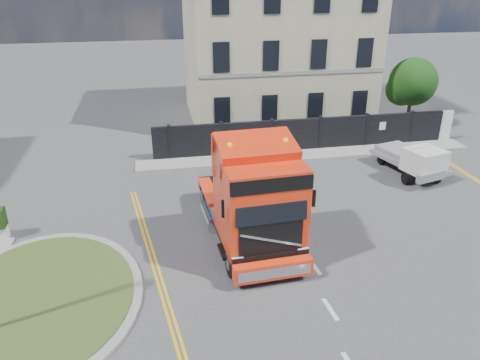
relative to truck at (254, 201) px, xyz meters
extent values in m
plane|color=#424244|center=(-0.72, 1.05, -2.03)|extent=(120.00, 120.00, 0.00)
cylinder|color=gray|center=(-7.72, -1.95, -1.97)|extent=(6.80, 6.80, 0.12)
cylinder|color=#2D471C|center=(-7.72, -1.95, -1.89)|extent=(6.20, 6.20, 0.05)
cube|color=black|center=(5.28, 10.05, -1.03)|extent=(18.00, 0.25, 2.00)
cube|color=silver|center=(13.78, 10.05, -1.03)|extent=(2.60, 0.12, 2.00)
cube|color=beige|center=(5.28, 17.55, 3.47)|extent=(12.00, 10.00, 11.00)
cylinder|color=#382619|center=(13.78, 13.05, -0.83)|extent=(0.24, 0.24, 2.40)
sphere|color=#14350F|center=(13.78, 13.05, 1.17)|extent=(3.20, 3.20, 3.20)
sphere|color=#14350F|center=(13.28, 13.45, 0.57)|extent=(2.20, 2.20, 2.20)
cube|color=gray|center=(5.28, 9.15, -1.97)|extent=(20.00, 1.60, 0.12)
cube|color=black|center=(-0.07, 1.27, -1.18)|extent=(3.17, 7.28, 0.51)
cube|color=red|center=(0.04, -0.71, 0.41)|extent=(2.99, 3.10, 3.17)
cube|color=red|center=(-0.03, 0.47, 1.71)|extent=(2.88, 1.18, 1.59)
cube|color=black|center=(0.12, -2.16, 0.86)|extent=(2.49, 0.21, 1.19)
cube|color=red|center=(0.14, -2.52, -1.41)|extent=(2.85, 0.55, 0.62)
cylinder|color=black|center=(-1.13, -1.69, -1.44)|extent=(0.43, 1.20, 1.18)
cylinder|color=gray|center=(-1.13, -1.69, -1.44)|extent=(0.44, 0.67, 0.65)
cylinder|color=black|center=(1.31, -1.55, -1.44)|extent=(0.43, 1.20, 1.18)
cylinder|color=gray|center=(1.31, -1.55, -1.44)|extent=(0.44, 0.67, 0.65)
cylinder|color=black|center=(-1.36, 2.33, -1.44)|extent=(0.43, 1.20, 1.18)
cylinder|color=gray|center=(-1.36, 2.33, -1.44)|extent=(0.44, 0.67, 0.65)
cylinder|color=black|center=(1.09, 2.46, -1.44)|extent=(0.43, 1.20, 1.18)
cylinder|color=gray|center=(1.09, 2.46, -1.44)|extent=(0.44, 0.67, 0.65)
cylinder|color=black|center=(-1.43, 3.68, -1.44)|extent=(0.43, 1.20, 1.18)
cylinder|color=gray|center=(-1.43, 3.68, -1.44)|extent=(0.44, 0.67, 0.65)
cylinder|color=black|center=(1.01, 3.82, -1.44)|extent=(0.43, 1.20, 1.18)
cylinder|color=gray|center=(1.01, 3.82, -1.44)|extent=(0.44, 0.67, 0.65)
cube|color=gray|center=(9.83, 5.73, -1.39)|extent=(2.78, 4.66, 0.23)
cube|color=silver|center=(9.83, 4.37, -0.80)|extent=(2.08, 2.02, 1.18)
cylinder|color=black|center=(8.97, 4.37, -1.71)|extent=(0.23, 0.64, 0.64)
cylinder|color=black|center=(10.69, 4.37, -1.71)|extent=(0.23, 0.64, 0.64)
cylinder|color=black|center=(8.97, 7.10, -1.71)|extent=(0.23, 0.64, 0.64)
cylinder|color=black|center=(10.69, 7.10, -1.71)|extent=(0.23, 0.64, 0.64)
camera|label=1|loc=(-3.50, -15.49, 8.06)|focal=35.00mm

